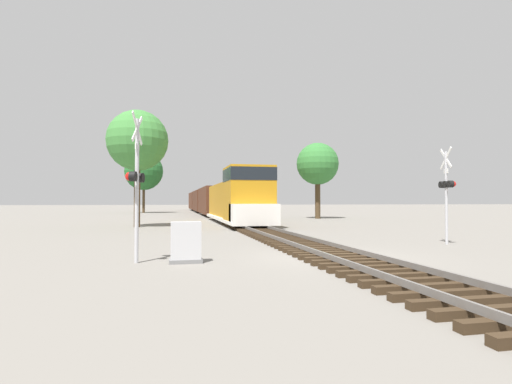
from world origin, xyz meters
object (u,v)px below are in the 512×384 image
at_px(crossing_signal_near, 136,180).
at_px(crossing_signal_far, 447,188).
at_px(tree_deep_background, 144,171).
at_px(freight_train, 209,201).
at_px(relay_cabinet, 186,243).
at_px(tree_far_right, 137,141).
at_px(tree_mid_background, 318,164).

relative_size(crossing_signal_near, crossing_signal_far, 1.08).
bearing_deg(tree_deep_background, crossing_signal_far, -72.62).
bearing_deg(freight_train, relay_cabinet, -96.24).
xyz_separation_m(tree_far_right, tree_mid_background, (17.89, 10.72, -0.37)).
bearing_deg(crossing_signal_far, relay_cabinet, 113.07).
bearing_deg(crossing_signal_far, tree_deep_background, 26.01).
xyz_separation_m(crossing_signal_far, tree_mid_background, (3.78, 25.51, 3.40)).
relative_size(crossing_signal_near, relay_cabinet, 3.65).
bearing_deg(relay_cabinet, crossing_signal_far, 14.44).
xyz_separation_m(crossing_signal_near, tree_deep_background, (-3.27, 53.77, 4.17)).
distance_m(crossing_signal_near, tree_mid_background, 32.77).
xyz_separation_m(freight_train, crossing_signal_near, (-6.32, -43.92, 0.62)).
bearing_deg(crossing_signal_near, tree_far_right, -161.53).
height_order(crossing_signal_near, tree_deep_background, tree_deep_background).
height_order(relay_cabinet, tree_deep_background, tree_deep_background).
relative_size(tree_far_right, tree_deep_background, 0.87).
xyz_separation_m(tree_far_right, tree_deep_background, (-1.91, 36.40, 0.45)).
bearing_deg(relay_cabinet, freight_train, 83.76).
bearing_deg(freight_train, tree_deep_background, 134.22).
relative_size(crossing_signal_near, tree_deep_background, 0.47).
bearing_deg(tree_far_right, crossing_signal_far, -46.33).
relative_size(relay_cabinet, tree_mid_background, 0.15).
bearing_deg(crossing_signal_near, crossing_signal_far, 115.44).
bearing_deg(tree_far_right, tree_mid_background, 30.93).
xyz_separation_m(freight_train, relay_cabinet, (-4.83, -44.23, -1.28)).
xyz_separation_m(tree_mid_background, tree_deep_background, (-19.80, 25.68, 0.82)).
height_order(freight_train, crossing_signal_far, freight_train).
xyz_separation_m(freight_train, tree_deep_background, (-9.59, 9.86, 4.79)).
distance_m(crossing_signal_near, tree_deep_background, 54.03).
relative_size(tree_mid_background, tree_deep_background, 0.84).
xyz_separation_m(crossing_signal_far, relay_cabinet, (-11.26, -2.90, -1.85)).
distance_m(tree_far_right, tree_mid_background, 20.86).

